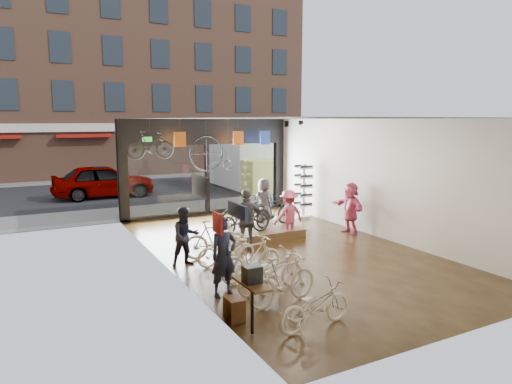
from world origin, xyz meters
TOP-DOWN VIEW (x-y plane):
  - ground_plane at (0.00, 0.00)m, footprint 7.00×12.00m
  - ceiling at (0.00, 0.00)m, footprint 7.00×12.00m
  - wall_left at (-3.52, 0.00)m, footprint 0.04×12.00m
  - wall_right at (3.52, 0.00)m, footprint 0.04×12.00m
  - wall_back at (0.00, -6.02)m, footprint 7.00×0.04m
  - storefront at (0.00, 6.00)m, footprint 7.00×0.26m
  - exit_sign at (-2.40, 5.88)m, footprint 0.35×0.06m
  - street_road at (0.00, 15.00)m, footprint 30.00×18.00m
  - sidewalk_near at (0.00, 7.20)m, footprint 30.00×2.40m
  - sidewalk_far at (0.00, 19.00)m, footprint 30.00×2.00m
  - opposite_building at (0.00, 21.50)m, footprint 26.00×5.00m
  - street_car at (-3.06, 12.00)m, footprint 4.79×1.93m
  - box_truck at (4.35, 11.00)m, footprint 2.15×6.45m
  - floor_bike_0 at (-2.11, -4.58)m, footprint 1.69×0.75m
  - floor_bike_1 at (-2.07, -3.37)m, footprint 1.78×0.75m
  - floor_bike_2 at (-1.95, -2.66)m, footprint 1.83×0.84m
  - floor_bike_3 at (-1.98, -1.80)m, footprint 1.82×0.81m
  - floor_bike_4 at (-2.06, -0.50)m, footprint 1.60×0.59m
  - floor_bike_5 at (-2.06, 0.22)m, footprint 1.84×0.77m
  - display_platform at (0.10, 1.69)m, footprint 2.40×1.80m
  - display_bike_left at (-0.69, 1.25)m, footprint 1.79×0.67m
  - display_bike_mid at (0.62, 1.69)m, footprint 1.76×1.00m
  - display_bike_right at (-0.13, 2.29)m, footprint 1.87×0.85m
  - customer_0 at (-2.96, -2.38)m, footprint 0.71×0.54m
  - customer_1 at (-3.00, -0.02)m, footprint 0.78×0.62m
  - customer_2 at (-1.04, 0.35)m, footprint 1.14×0.67m
  - customer_3 at (0.79, 1.04)m, footprint 1.05×0.64m
  - customer_4 at (1.09, 3.21)m, footprint 0.88×0.63m
  - customer_5 at (3.00, 0.72)m, footprint 0.62×1.63m
  - sunglasses_rack at (2.95, 3.48)m, footprint 0.68×0.58m
  - wall_merch at (-3.38, -3.50)m, footprint 0.40×2.40m
  - penny_farthing at (-0.32, 4.53)m, footprint 1.62×0.06m
  - hung_bike at (-2.73, 4.20)m, footprint 1.59×0.50m
  - jersey_left at (-1.36, 5.20)m, footprint 0.45×0.03m
  - jersey_mid at (1.02, 5.20)m, footprint 0.45×0.03m
  - jersey_right at (2.22, 5.20)m, footprint 0.45×0.03m

SIDE VIEW (x-z plane):
  - ground_plane at x=0.00m, z-range -0.04..0.00m
  - street_road at x=0.00m, z-range -0.02..0.00m
  - sidewalk_near at x=0.00m, z-range 0.00..0.12m
  - sidewalk_far at x=0.00m, z-range 0.00..0.12m
  - display_platform at x=0.10m, z-range 0.00..0.30m
  - floor_bike_4 at x=-2.06m, z-range 0.00..0.83m
  - floor_bike_0 at x=-2.11m, z-range 0.00..0.86m
  - floor_bike_2 at x=-1.95m, z-range 0.00..0.93m
  - floor_bike_1 at x=-2.07m, z-range 0.00..1.04m
  - floor_bike_3 at x=-1.98m, z-range 0.00..1.06m
  - floor_bike_5 at x=-2.06m, z-range 0.00..1.07m
  - display_bike_left at x=-0.69m, z-range 0.30..1.23m
  - display_bike_right at x=-0.13m, z-range 0.30..1.25m
  - customer_1 at x=-3.00m, z-range 0.00..1.55m
  - customer_3 at x=0.79m, z-range 0.00..1.58m
  - display_bike_mid at x=0.62m, z-range 0.30..1.32m
  - street_car at x=-3.06m, z-range 0.00..1.63m
  - customer_4 at x=1.09m, z-range 0.00..1.68m
  - customer_5 at x=3.00m, z-range 0.00..1.72m
  - customer_0 at x=-2.96m, z-range 0.00..1.76m
  - customer_2 at x=-1.04m, z-range 0.00..1.82m
  - sunglasses_rack at x=2.95m, z-range 0.00..2.08m
  - box_truck at x=4.35m, z-range 0.00..2.54m
  - wall_merch at x=-3.38m, z-range 0.00..2.60m
  - wall_left at x=-3.52m, z-range 0.00..3.80m
  - wall_right at x=3.52m, z-range 0.00..3.80m
  - wall_back at x=0.00m, z-range 0.00..3.80m
  - storefront at x=0.00m, z-range 0.00..3.80m
  - penny_farthing at x=-0.32m, z-range 1.85..3.15m
  - hung_bike at x=-2.73m, z-range 2.45..3.40m
  - exit_sign at x=-2.40m, z-range 2.96..3.14m
  - jersey_left at x=-1.36m, z-range 2.77..3.32m
  - jersey_mid at x=1.02m, z-range 2.77..3.32m
  - jersey_right at x=2.22m, z-range 2.77..3.32m
  - ceiling at x=0.00m, z-range 3.80..3.84m
  - opposite_building at x=0.00m, z-range 0.00..14.00m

